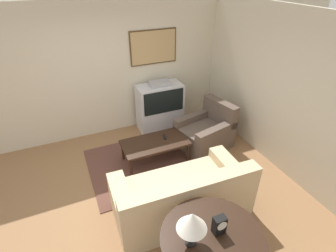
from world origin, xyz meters
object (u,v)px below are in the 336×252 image
object	(u,v)px
table_lamp	(192,221)
tv	(160,106)
couch	(182,197)
mantel_clock	(219,225)
coffee_table	(155,144)
console_table	(213,241)
armchair	(206,133)

from	to	relation	value
table_lamp	tv	bearing A→B (deg)	73.04
couch	mantel_clock	bearing A→B (deg)	88.01
coffee_table	console_table	world-z (taller)	console_table
couch	table_lamp	size ratio (longest dim) A/B	4.47
coffee_table	table_lamp	size ratio (longest dim) A/B	2.73
coffee_table	console_table	size ratio (longest dim) A/B	1.08
couch	mantel_clock	xyz separation A→B (m)	(-0.07, -0.99, 0.58)
tv	mantel_clock	bearing A→B (deg)	-101.69
armchair	mantel_clock	xyz separation A→B (m)	(-1.27, -2.34, 0.59)
coffee_table	armchair	bearing A→B (deg)	3.69
couch	mantel_clock	size ratio (longest dim) A/B	9.00
armchair	tv	bearing A→B (deg)	-163.02
console_table	mantel_clock	world-z (taller)	mantel_clock
couch	table_lamp	bearing A→B (deg)	70.05
couch	console_table	bearing A→B (deg)	83.65
tv	console_table	size ratio (longest dim) A/B	1.00
armchair	mantel_clock	world-z (taller)	mantel_clock
console_table	mantel_clock	size ratio (longest dim) A/B	5.07
table_lamp	armchair	bearing A→B (deg)	55.56
tv	console_table	xyz separation A→B (m)	(-0.78, -3.40, 0.19)
console_table	mantel_clock	xyz separation A→B (m)	(0.08, 0.04, 0.18)
tv	couch	world-z (taller)	tv
couch	coffee_table	distance (m)	1.29
couch	coffee_table	xyz separation A→B (m)	(0.08, 1.28, 0.08)
coffee_table	table_lamp	distance (m)	2.43
couch	console_table	world-z (taller)	couch
couch	console_table	distance (m)	1.11
tv	coffee_table	distance (m)	1.23
mantel_clock	console_table	bearing A→B (deg)	-156.75
coffee_table	couch	bearing A→B (deg)	-93.72
tv	coffee_table	world-z (taller)	tv
couch	coffee_table	size ratio (longest dim) A/B	1.64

